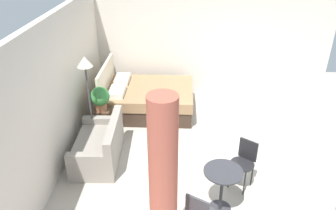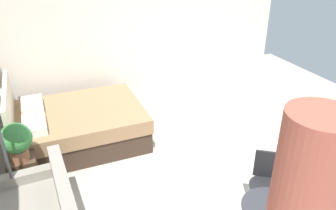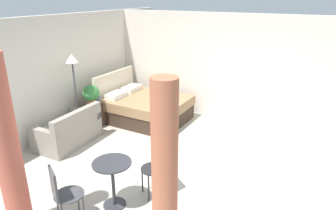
# 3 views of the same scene
# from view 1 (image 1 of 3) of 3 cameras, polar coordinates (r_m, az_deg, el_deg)

# --- Properties ---
(ground_plane) EXTENTS (8.41, 8.78, 0.02)m
(ground_plane) POSITION_cam_1_polar(r_m,az_deg,el_deg) (6.49, 8.71, -8.23)
(ground_plane) COLOR #B2A899
(wall_back) EXTENTS (8.41, 0.12, 2.62)m
(wall_back) POSITION_cam_1_polar(r_m,az_deg,el_deg) (6.15, -18.17, 2.75)
(wall_back) COLOR silver
(wall_back) RESTS_ON ground
(wall_right) EXTENTS (0.12, 5.78, 2.62)m
(wall_right) POSITION_cam_1_polar(r_m,az_deg,el_deg) (8.31, 7.67, 10.49)
(wall_right) COLOR silver
(wall_right) RESTS_ON ground
(bed) EXTENTS (1.57, 2.01, 1.15)m
(bed) POSITION_cam_1_polar(r_m,az_deg,el_deg) (7.67, -3.70, 1.12)
(bed) COLOR #38281E
(bed) RESTS_ON ground
(couch) EXTENTS (1.37, 0.82, 0.80)m
(couch) POSITION_cam_1_polar(r_m,az_deg,el_deg) (6.21, -11.76, -7.14)
(couch) COLOR gray
(couch) RESTS_ON ground
(nightstand) EXTENTS (0.48, 0.36, 0.54)m
(nightstand) POSITION_cam_1_polar(r_m,az_deg,el_deg) (7.07, -11.15, -2.39)
(nightstand) COLOR #473323
(nightstand) RESTS_ON ground
(potted_plant) EXTENTS (0.39, 0.39, 0.51)m
(potted_plant) POSITION_cam_1_polar(r_m,az_deg,el_deg) (6.72, -11.71, 1.29)
(potted_plant) COLOR #935B3D
(potted_plant) RESTS_ON nightstand
(vase) EXTENTS (0.13, 0.13, 0.17)m
(vase) POSITION_cam_1_polar(r_m,az_deg,el_deg) (7.00, -11.15, 0.64)
(vase) COLOR slate
(vase) RESTS_ON nightstand
(floor_lamp) EXTENTS (0.28, 0.28, 1.83)m
(floor_lamp) POSITION_cam_1_polar(r_m,az_deg,el_deg) (6.15, -14.05, 5.34)
(floor_lamp) COLOR #3F3F44
(floor_lamp) RESTS_ON ground
(balcony_table) EXTENTS (0.58, 0.58, 0.74)m
(balcony_table) POSITION_cam_1_polar(r_m,az_deg,el_deg) (5.03, 9.39, -13.28)
(balcony_table) COLOR #2D2D33
(balcony_table) RESTS_ON ground
(cafe_chair_near_window) EXTENTS (0.55, 0.55, 0.84)m
(cafe_chair_near_window) POSITION_cam_1_polar(r_m,az_deg,el_deg) (5.54, 13.17, -9.16)
(cafe_chair_near_window) COLOR black
(cafe_chair_near_window) RESTS_ON ground
(curtain_right) EXTENTS (0.32, 0.32, 2.44)m
(curtain_right) POSITION_cam_1_polar(r_m,az_deg,el_deg) (3.77, -0.82, -15.17)
(curtain_right) COLOR #C15B47
(curtain_right) RESTS_ON ground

